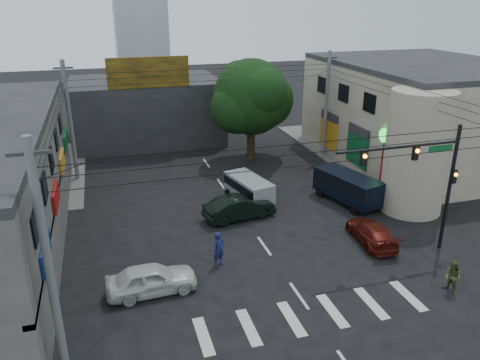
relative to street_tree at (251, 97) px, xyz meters
name	(u,v)px	position (x,y,z in m)	size (l,w,h in m)	color
ground	(277,264)	(-4.00, -17.00, -5.47)	(160.00, 160.00, 0.00)	black
sidewalk_far_right	(383,142)	(14.00, 1.00, -5.40)	(16.00, 16.00, 0.15)	#514F4C
building_right	(421,114)	(14.00, -4.00, -1.47)	(14.00, 18.00, 8.00)	gray
corner_column	(417,152)	(7.00, -13.00, -1.47)	(4.00, 4.00, 8.00)	gray
building_far	(146,110)	(-8.00, 9.00, -2.47)	(14.00, 10.00, 6.00)	#232326
billboard	(148,72)	(-8.00, 4.10, 1.83)	(7.00, 0.30, 2.60)	olive
street_tree	(251,97)	(0.00, 0.00, 0.00)	(6.40, 6.40, 8.70)	black
traffic_gantry	(426,171)	(3.82, -18.00, -0.64)	(7.10, 0.35, 7.20)	black
utility_pole_near_left	(48,261)	(-14.50, -21.50, -0.87)	(0.32, 0.32, 9.20)	#59595B
utility_pole_far_left	(70,123)	(-14.50, -1.00, -0.87)	(0.32, 0.32, 9.20)	#59595B
utility_pole_far_right	(326,105)	(6.50, -1.00, -0.87)	(0.32, 0.32, 9.20)	#59595B
dark_sedan	(239,207)	(-4.34, -11.09, -4.71)	(4.81, 2.33, 1.52)	black
white_compact	(152,279)	(-10.68, -17.69, -4.74)	(4.40, 1.95, 1.47)	silver
maroon_sedan	(371,232)	(2.10, -16.31, -4.86)	(2.11, 4.40, 1.24)	#51110B
silver_minivan	(249,190)	(-2.98, -8.82, -4.59)	(2.62, 4.41, 1.77)	#B1B3BA
navy_van	(348,189)	(3.54, -10.78, -4.46)	(3.17, 5.41, 2.03)	black
traffic_officer	(219,249)	(-6.99, -16.25, -4.50)	(0.84, 0.75, 1.94)	#161B4F
pedestrian_olive	(453,277)	(3.14, -21.79, -4.64)	(0.75, 0.90, 1.66)	#3E4921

